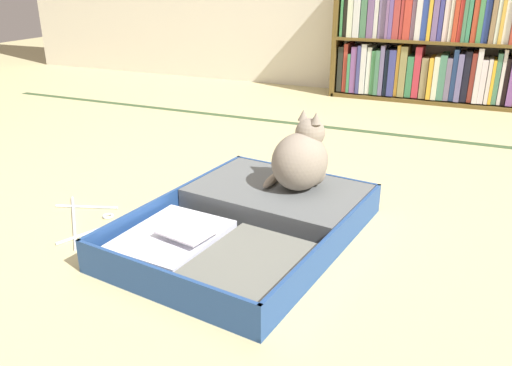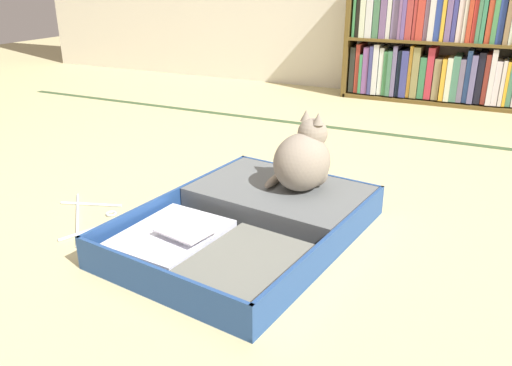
{
  "view_description": "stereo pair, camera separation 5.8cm",
  "coord_description": "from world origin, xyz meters",
  "views": [
    {
      "loc": [
        0.68,
        -1.48,
        0.83
      ],
      "look_at": [
        0.08,
        -0.07,
        0.2
      ],
      "focal_mm": 36.25,
      "sensor_mm": 36.0,
      "label": 1
    },
    {
      "loc": [
        0.74,
        -1.46,
        0.83
      ],
      "look_at": [
        0.08,
        -0.07,
        0.2
      ],
      "focal_mm": 36.25,
      "sensor_mm": 36.0,
      "label": 2
    }
  ],
  "objects": [
    {
      "name": "tatami_border",
      "position": [
        0.0,
        1.34,
        0.0
      ],
      "size": [
        4.8,
        0.05,
        0.0
      ],
      "color": "#364F2D",
      "rests_on": "ground_plane"
    },
    {
      "name": "open_suitcase",
      "position": [
        0.06,
        -0.02,
        0.05
      ],
      "size": [
        0.74,
        0.95,
        0.11
      ],
      "color": "navy",
      "rests_on": "ground_plane"
    },
    {
      "name": "bookshelf",
      "position": [
        0.49,
        2.25,
        0.39
      ],
      "size": [
        1.58,
        0.25,
        0.82
      ],
      "color": "brown",
      "rests_on": "ground_plane"
    },
    {
      "name": "black_cat",
      "position": [
        0.16,
        0.17,
        0.22
      ],
      "size": [
        0.26,
        0.27,
        0.28
      ],
      "color": "gray",
      "rests_on": "open_suitcase"
    },
    {
      "name": "clothes_hanger",
      "position": [
        -0.54,
        -0.18,
        0.01
      ],
      "size": [
        0.32,
        0.33,
        0.01
      ],
      "color": "silver",
      "rests_on": "ground_plane"
    },
    {
      "name": "ground_plane",
      "position": [
        0.0,
        0.0,
        0.0
      ],
      "size": [
        10.0,
        10.0,
        0.0
      ],
      "primitive_type": "plane",
      "color": "#C2B680"
    }
  ]
}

